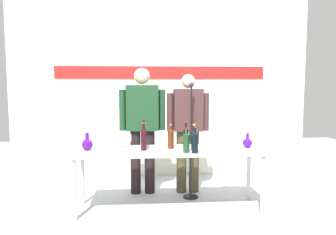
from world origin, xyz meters
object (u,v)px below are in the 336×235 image
at_px(wine_bottle_2, 144,136).
at_px(wine_glass_right_4, 216,139).
at_px(wine_glass_left_1, 96,145).
at_px(presenter_left, 142,122).
at_px(wine_bottle_0, 144,139).
at_px(wine_bottle_7, 195,138).
at_px(wine_glass_left_2, 102,140).
at_px(wine_bottle_6, 195,142).
at_px(wine_bottle_4, 171,138).
at_px(wine_glass_right_0, 240,142).
at_px(wine_glass_right_5, 226,143).
at_px(microphone_stand, 191,160).
at_px(wine_glass_right_2, 225,137).
at_px(display_table, 169,154).
at_px(decanter_blue_left, 87,144).
at_px(decanter_blue_right, 247,143).
at_px(presenter_right, 188,126).
at_px(wine_glass_left_3, 129,138).
at_px(wine_bottle_1, 194,139).
at_px(wine_bottle_5, 186,137).
at_px(wine_bottle_3, 186,142).
at_px(wine_glass_left_0, 120,138).
at_px(wine_glass_right_3, 225,140).
at_px(wine_glass_right_1, 212,144).
at_px(wine_glass_left_5, 104,144).
at_px(wine_glass_left_4, 120,144).

height_order(wine_bottle_2, wine_glass_right_4, wine_bottle_2).
bearing_deg(wine_glass_left_1, presenter_left, 57.81).
relative_size(wine_bottle_0, wine_bottle_7, 1.10).
bearing_deg(wine_glass_left_2, wine_bottle_6, -14.83).
bearing_deg(wine_bottle_2, wine_bottle_4, -14.20).
height_order(wine_bottle_2, wine_glass_right_0, wine_bottle_2).
xyz_separation_m(presenter_left, wine_glass_right_5, (0.96, -0.83, -0.16)).
bearing_deg(wine_bottle_7, microphone_stand, 88.65).
bearing_deg(wine_bottle_4, wine_glass_right_5, -21.96).
bearing_deg(wine_glass_right_4, wine_glass_right_2, 55.17).
bearing_deg(display_table, decanter_blue_left, 178.88).
relative_size(decanter_blue_right, wine_bottle_2, 0.53).
bearing_deg(decanter_blue_right, presenter_right, 137.70).
bearing_deg(wine_glass_left_3, wine_bottle_2, -0.98).
bearing_deg(wine_bottle_7, wine_bottle_1, -104.18).
height_order(wine_bottle_5, wine_glass_right_2, wine_bottle_5).
relative_size(wine_bottle_3, wine_glass_left_1, 2.05).
relative_size(decanter_blue_left, wine_bottle_4, 0.69).
height_order(wine_bottle_0, wine_glass_left_0, wine_bottle_0).
bearing_deg(wine_glass_right_3, decanter_blue_right, 7.22).
height_order(wine_bottle_0, wine_bottle_2, wine_bottle_2).
height_order(presenter_left, presenter_right, presenter_left).
bearing_deg(decanter_blue_right, wine_bottle_0, -177.00).
xyz_separation_m(wine_bottle_3, wine_glass_right_3, (0.51, 0.20, -0.02)).
relative_size(wine_bottle_7, wine_glass_right_0, 2.03).
height_order(wine_bottle_5, wine_glass_right_1, wine_bottle_5).
distance_m(decanter_blue_left, wine_glass_right_2, 1.72).
relative_size(wine_bottle_2, wine_glass_right_3, 2.21).
relative_size(wine_bottle_7, wine_glass_left_5, 2.34).
xyz_separation_m(wine_glass_left_0, wine_glass_left_1, (-0.24, -0.34, -0.03)).
xyz_separation_m(decanter_blue_left, presenter_left, (0.65, 0.60, 0.19)).
bearing_deg(wine_glass_left_2, wine_bottle_4, -0.55).
bearing_deg(wine_glass_left_5, wine_glass_left_4, -18.53).
xyz_separation_m(wine_bottle_6, wine_glass_left_0, (-0.87, 0.37, -0.01)).
relative_size(wine_bottle_6, wine_glass_right_0, 2.04).
bearing_deg(wine_bottle_4, wine_glass_right_2, 14.79).
distance_m(wine_bottle_0, wine_glass_right_5, 0.96).
relative_size(display_table, wine_bottle_0, 6.81).
bearing_deg(wine_glass_right_3, wine_glass_right_4, 178.29).
distance_m(presenter_right, wine_bottle_5, 0.58).
bearing_deg(wine_bottle_4, decanter_blue_left, -178.91).
xyz_separation_m(wine_bottle_0, wine_bottle_2, (0.00, 0.17, -0.00)).
distance_m(wine_bottle_2, wine_glass_right_3, 0.99).
bearing_deg(decanter_blue_left, wine_bottle_2, 8.58).
bearing_deg(display_table, wine_glass_left_3, 165.73).
relative_size(wine_bottle_1, wine_glass_left_5, 2.37).
bearing_deg(wine_glass_left_1, wine_glass_right_4, 7.72).
bearing_deg(wine_glass_left_1, wine_bottle_5, 13.77).
bearing_deg(wine_glass_right_3, wine_glass_left_3, 173.14).
xyz_separation_m(wine_bottle_0, wine_bottle_5, (0.51, 0.10, -0.01)).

